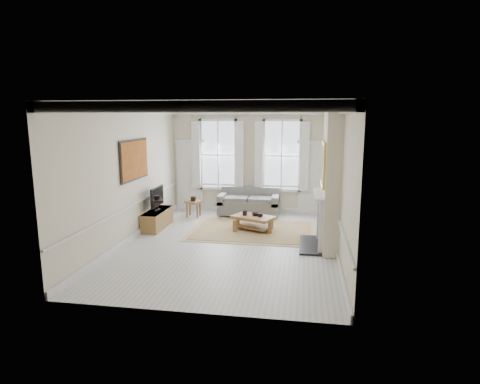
% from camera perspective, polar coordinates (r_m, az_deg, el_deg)
% --- Properties ---
extents(floor, '(7.20, 7.20, 0.00)m').
position_cam_1_polar(floor, '(10.13, -1.43, -7.45)').
color(floor, '#B7B5AD').
rests_on(floor, ground).
extents(ceiling, '(7.20, 7.20, 0.00)m').
position_cam_1_polar(ceiling, '(9.63, -1.53, 12.16)').
color(ceiling, white).
rests_on(ceiling, back_wall).
extents(back_wall, '(5.20, 0.00, 5.20)m').
position_cam_1_polar(back_wall, '(13.26, 1.41, 4.40)').
color(back_wall, beige).
rests_on(back_wall, floor).
extents(left_wall, '(0.00, 7.20, 7.20)m').
position_cam_1_polar(left_wall, '(10.53, -15.54, 2.37)').
color(left_wall, beige).
rests_on(left_wall, floor).
extents(right_wall, '(0.00, 7.20, 7.20)m').
position_cam_1_polar(right_wall, '(9.60, 13.96, 1.67)').
color(right_wall, beige).
rests_on(right_wall, floor).
extents(window_left, '(1.26, 0.20, 2.20)m').
position_cam_1_polar(window_left, '(13.37, -3.10, 5.30)').
color(window_left, '#B2BCC6').
rests_on(window_left, back_wall).
extents(window_right, '(1.26, 0.20, 2.20)m').
position_cam_1_polar(window_right, '(13.09, 5.96, 5.14)').
color(window_right, '#B2BCC6').
rests_on(window_right, back_wall).
extents(door_left, '(0.90, 0.08, 2.30)m').
position_cam_1_polar(door_left, '(13.72, -7.15, 2.22)').
color(door_left, silver).
rests_on(door_left, floor).
extents(door_right, '(0.90, 0.08, 2.30)m').
position_cam_1_polar(door_right, '(13.18, 10.24, 1.78)').
color(door_right, silver).
rests_on(door_right, floor).
extents(painting, '(0.05, 1.66, 1.06)m').
position_cam_1_polar(painting, '(10.74, -14.77, 4.45)').
color(painting, '#A75D1C').
rests_on(painting, left_wall).
extents(chimney_breast, '(0.35, 1.70, 3.38)m').
position_cam_1_polar(chimney_breast, '(9.79, 12.85, 1.89)').
color(chimney_breast, beige).
rests_on(chimney_breast, floor).
extents(hearth, '(0.55, 1.50, 0.05)m').
position_cam_1_polar(hearth, '(10.16, 10.04, -7.42)').
color(hearth, black).
rests_on(hearth, floor).
extents(fireplace, '(0.21, 1.45, 1.33)m').
position_cam_1_polar(fireplace, '(9.97, 11.32, -3.58)').
color(fireplace, silver).
rests_on(fireplace, floor).
extents(mirror, '(0.06, 1.26, 1.06)m').
position_cam_1_polar(mirror, '(9.73, 11.67, 3.96)').
color(mirror, gold).
rests_on(mirror, chimney_breast).
extents(sofa, '(1.92, 0.93, 0.88)m').
position_cam_1_polar(sofa, '(12.99, 1.29, -1.70)').
color(sofa, '#61615F').
rests_on(sofa, floor).
extents(side_table, '(0.54, 0.54, 0.51)m').
position_cam_1_polar(side_table, '(12.85, -6.64, -1.74)').
color(side_table, brown).
rests_on(side_table, floor).
extents(rug, '(3.50, 2.60, 0.02)m').
position_cam_1_polar(rug, '(11.30, 1.91, -5.45)').
color(rug, '#9C7F50').
rests_on(rug, floor).
extents(coffee_table, '(1.30, 1.06, 0.42)m').
position_cam_1_polar(coffee_table, '(11.21, 1.92, -3.82)').
color(coffee_table, brown).
rests_on(coffee_table, rug).
extents(ceramic_pot_a, '(0.13, 0.13, 0.13)m').
position_cam_1_polar(ceramic_pot_a, '(11.26, 0.70, -2.99)').
color(ceramic_pot_a, black).
rests_on(ceramic_pot_a, coffee_table).
extents(ceramic_pot_b, '(0.14, 0.14, 0.10)m').
position_cam_1_polar(ceramic_pot_b, '(11.11, 2.92, -3.27)').
color(ceramic_pot_b, black).
rests_on(ceramic_pot_b, coffee_table).
extents(bowl, '(0.30, 0.30, 0.06)m').
position_cam_1_polar(bowl, '(11.28, 2.24, -3.17)').
color(bowl, black).
rests_on(bowl, coffee_table).
extents(tv_stand, '(0.46, 1.44, 0.51)m').
position_cam_1_polar(tv_stand, '(11.75, -11.69, -3.80)').
color(tv_stand, brown).
rests_on(tv_stand, floor).
extents(tv, '(0.08, 0.90, 0.68)m').
position_cam_1_polar(tv, '(11.60, -11.71, -0.69)').
color(tv, black).
rests_on(tv, tv_stand).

